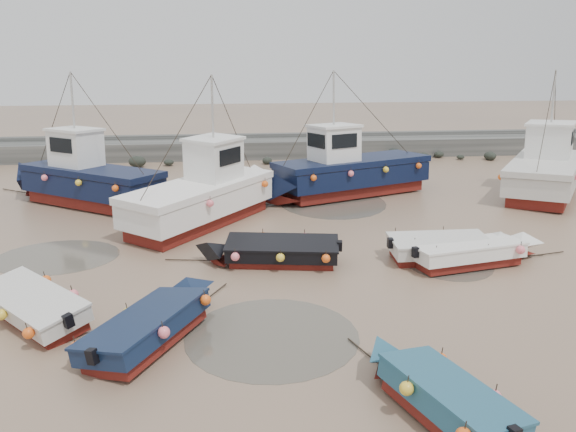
% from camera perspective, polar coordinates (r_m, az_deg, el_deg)
% --- Properties ---
extents(ground, '(120.00, 120.00, 0.00)m').
position_cam_1_polar(ground, '(18.20, 4.66, -7.11)').
color(ground, '#8B6F56').
rests_on(ground, ground).
extents(seawall, '(60.00, 4.92, 1.50)m').
position_cam_1_polar(seawall, '(39.05, -0.92, 6.93)').
color(seawall, '#61605C').
rests_on(seawall, ground).
extents(puddle_a, '(4.65, 4.65, 0.01)m').
position_cam_1_polar(puddle_a, '(15.24, -1.63, -12.09)').
color(puddle_a, '#524D42').
rests_on(puddle_a, ground).
extents(puddle_b, '(3.12, 3.12, 0.01)m').
position_cam_1_polar(puddle_b, '(20.85, 15.85, -4.52)').
color(puddle_b, '#524D42').
rests_on(puddle_b, ground).
extents(puddle_c, '(4.45, 4.45, 0.01)m').
position_cam_1_polar(puddle_c, '(22.21, -22.41, -3.85)').
color(puddle_c, '#524D42').
rests_on(puddle_c, ground).
extents(puddle_d, '(5.24, 5.24, 0.01)m').
position_cam_1_polar(puddle_d, '(27.75, 4.52, 1.41)').
color(puddle_d, '#524D42').
rests_on(puddle_d, ground).
extents(dinghy_0, '(4.84, 5.00, 1.43)m').
position_cam_1_polar(dinghy_0, '(17.60, -24.86, -7.66)').
color(dinghy_0, maroon).
rests_on(dinghy_0, ground).
extents(dinghy_1, '(3.61, 5.68, 1.43)m').
position_cam_1_polar(dinghy_1, '(15.25, -13.17, -10.24)').
color(dinghy_1, maroon).
rests_on(dinghy_1, ground).
extents(dinghy_2, '(2.68, 5.16, 1.43)m').
position_cam_1_polar(dinghy_2, '(12.60, 14.72, -16.54)').
color(dinghy_2, maroon).
rests_on(dinghy_2, ground).
extents(dinghy_3, '(6.22, 2.46, 1.43)m').
position_cam_1_polar(dinghy_3, '(20.73, 18.59, -3.30)').
color(dinghy_3, maroon).
rests_on(dinghy_3, ground).
extents(dinghy_4, '(6.25, 2.40, 1.43)m').
position_cam_1_polar(dinghy_4, '(19.79, -1.66, -3.34)').
color(dinghy_4, maroon).
rests_on(dinghy_4, ground).
extents(dinghy_5, '(5.84, 2.13, 1.43)m').
position_cam_1_polar(dinghy_5, '(20.91, 16.04, -2.87)').
color(dinghy_5, maroon).
rests_on(dinghy_5, ground).
extents(cabin_boat_0, '(9.25, 6.64, 6.22)m').
position_cam_1_polar(cabin_boat_0, '(28.78, -20.19, 3.71)').
color(cabin_boat_0, maroon).
rests_on(cabin_boat_0, ground).
extents(cabin_boat_1, '(7.49, 9.15, 6.22)m').
position_cam_1_polar(cabin_boat_1, '(24.56, -8.02, 2.44)').
color(cabin_boat_1, maroon).
rests_on(cabin_boat_1, ground).
extents(cabin_boat_2, '(10.88, 5.94, 6.22)m').
position_cam_1_polar(cabin_boat_2, '(28.73, 5.49, 4.60)').
color(cabin_boat_2, maroon).
rests_on(cabin_boat_2, ground).
extents(cabin_boat_3, '(7.41, 9.31, 6.22)m').
position_cam_1_polar(cabin_boat_3, '(32.07, 24.85, 4.44)').
color(cabin_boat_3, maroon).
rests_on(cabin_boat_3, ground).
extents(person, '(0.71, 0.53, 1.79)m').
position_cam_1_polar(person, '(24.34, -6.74, -0.89)').
color(person, '#1E1E3D').
rests_on(person, ground).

